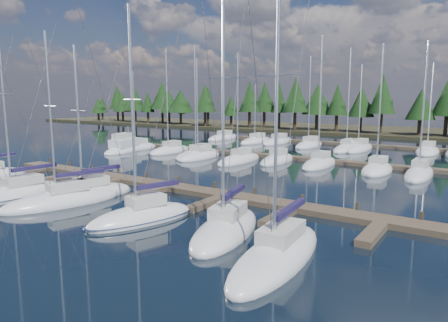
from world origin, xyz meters
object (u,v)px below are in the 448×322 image
Objects in this scene: front_sailboat_4 at (142,217)px; front_sailboat_6 at (278,255)px; front_sailboat_3 at (88,195)px; front_sailboat_1 at (18,194)px; motor_yacht_left at (125,148)px; main_dock at (166,188)px; front_sailboat_2 at (63,201)px; front_sailboat_5 at (226,229)px.

front_sailboat_4 is 0.88× the size of front_sailboat_6.
front_sailboat_3 is at bearing 171.48° from front_sailboat_6.
motor_yacht_left is at bearing 120.33° from front_sailboat_1.
main_dock is at bearing 59.33° from front_sailboat_3.
front_sailboat_1 is 13.02m from front_sailboat_4.
front_sailboat_2 is (5.01, 0.69, -0.00)m from front_sailboat_1.
main_dock is at bearing -34.82° from motor_yacht_left.
front_sailboat_6 is at bearing -23.06° from front_sailboat_5.
main_dock is at bearing 148.47° from front_sailboat_5.
front_sailboat_2 is 30.39m from motor_yacht_left.
front_sailboat_2 is at bearing 7.78° from front_sailboat_1.
front_sailboat_1 is at bearing -59.67° from motor_yacht_left.
front_sailboat_5 is 4.67m from front_sailboat_6.
motor_yacht_left is (-37.40, 23.98, 0.20)m from front_sailboat_6.
main_dock is 3.45× the size of front_sailboat_3.
front_sailboat_2 is 7.98m from front_sailboat_4.
front_sailboat_1 is (-8.25, -8.64, 0.08)m from main_dock.
main_dock is 3.27× the size of front_sailboat_2.
front_sailboat_2 is at bearing -177.22° from front_sailboat_4.
front_sailboat_6 is (10.24, -0.81, 0.00)m from front_sailboat_4.
front_sailboat_2 is at bearing 178.68° from front_sailboat_6.
motor_yacht_left is (-22.43, 15.60, 0.30)m from main_dock.
front_sailboat_5 is at bearing -33.79° from motor_yacht_left.
front_sailboat_5 is at bearing -31.53° from main_dock.
main_dock is 2.92× the size of front_sailboat_1.
front_sailboat_5 is (13.90, 1.41, 0.02)m from front_sailboat_2.
front_sailboat_1 is at bearing -173.68° from front_sailboat_5.
front_sailboat_1 reaches higher than main_dock.
front_sailboat_4 is 6.02m from front_sailboat_5.
front_sailboat_2 reaches higher than front_sailboat_3.
front_sailboat_3 is 0.89× the size of front_sailboat_4.
front_sailboat_3 is 0.77× the size of front_sailboat_5.
front_sailboat_6 is at bearing -29.23° from main_dock.
front_sailboat_4 is at bearing 175.49° from front_sailboat_6.
main_dock is 6.55m from front_sailboat_3.
front_sailboat_3 is at bearing 166.51° from front_sailboat_4.
front_sailboat_2 is 1.39× the size of motor_yacht_left.
main_dock is 11.95m from front_sailboat_1.
front_sailboat_1 is at bearing -172.22° from front_sailboat_2.
front_sailboat_2 is 2.32m from front_sailboat_3.
front_sailboat_4 reaches higher than main_dock.
main_dock is 2.69× the size of front_sailboat_6.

